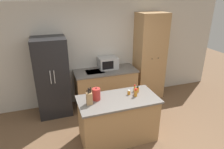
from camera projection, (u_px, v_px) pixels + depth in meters
wall_back at (95, 53)px, 5.13m from camera, size 7.20×0.06×2.60m
refrigerator at (52, 77)px, 4.63m from camera, size 0.75×0.70×1.85m
back_counter at (106, 87)px, 5.20m from camera, size 1.58×0.68×0.94m
pantry_cabinet at (150, 57)px, 5.35m from camera, size 0.74×0.58×2.30m
kitchen_island at (118, 119)px, 3.92m from camera, size 1.52×0.77×0.90m
microwave at (108, 63)px, 5.10m from camera, size 0.48×0.36×0.29m
knife_block at (89, 98)px, 3.52m from camera, size 0.10×0.09×0.33m
spice_bottle_tall_dark at (129, 92)px, 3.88m from camera, size 0.06×0.06×0.09m
spice_bottle_short_red at (136, 93)px, 3.80m from camera, size 0.06×0.06×0.16m
spice_bottle_amber_oil at (135, 88)px, 4.01m from camera, size 0.04×0.04×0.14m
spice_bottle_green_herb at (135, 92)px, 3.88m from camera, size 0.05×0.05×0.11m
spice_bottle_pale_salt at (138, 89)px, 3.96m from camera, size 0.06×0.06×0.13m
kettle at (96, 94)px, 3.67m from camera, size 0.15×0.15×0.25m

